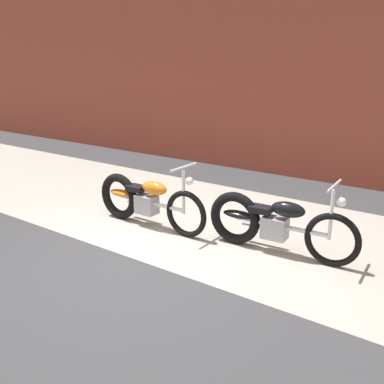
# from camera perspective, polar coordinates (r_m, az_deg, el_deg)

# --- Properties ---
(ground_plane) EXTENTS (80.00, 80.00, 0.00)m
(ground_plane) POSITION_cam_1_polar(r_m,az_deg,el_deg) (5.48, -7.37, -8.98)
(ground_plane) COLOR #38383A
(sidewalk_slab) EXTENTS (36.00, 3.50, 0.01)m
(sidewalk_slab) POSITION_cam_1_polar(r_m,az_deg,el_deg) (6.75, 2.76, -3.73)
(sidewalk_slab) COLOR #9E998E
(sidewalk_slab) RESTS_ON ground
(brick_building_wall) EXTENTS (36.00, 0.50, 5.75)m
(brick_building_wall) POSITION_cam_1_polar(r_m,az_deg,el_deg) (9.42, 15.23, 19.38)
(brick_building_wall) COLOR brown
(brick_building_wall) RESTS_ON ground
(motorcycle_orange) EXTENTS (2.01, 0.58, 1.03)m
(motorcycle_orange) POSITION_cam_1_polar(r_m,az_deg,el_deg) (6.47, -6.58, -1.04)
(motorcycle_orange) COLOR black
(motorcycle_orange) RESTS_ON ground
(motorcycle_black) EXTENTS (2.01, 0.58, 1.03)m
(motorcycle_black) POSITION_cam_1_polar(r_m,az_deg,el_deg) (5.62, 10.25, -4.03)
(motorcycle_black) COLOR black
(motorcycle_black) RESTS_ON ground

